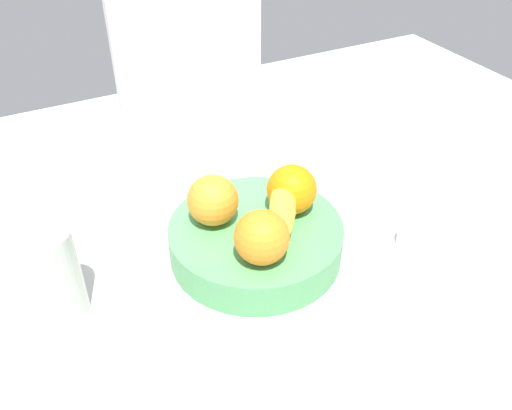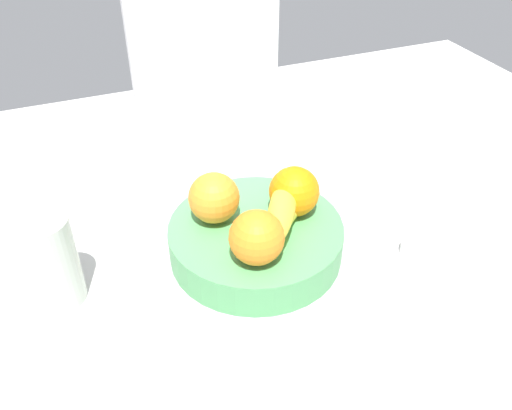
# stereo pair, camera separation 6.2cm
# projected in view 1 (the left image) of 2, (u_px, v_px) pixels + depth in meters

# --- Properties ---
(ground_plane) EXTENTS (1.80, 1.40, 0.03)m
(ground_plane) POSITION_uv_depth(u_px,v_px,m) (261.00, 267.00, 0.87)
(ground_plane) COLOR #B9B9B6
(fruit_bowl) EXTENTS (0.27, 0.27, 0.06)m
(fruit_bowl) POSITION_uv_depth(u_px,v_px,m) (256.00, 240.00, 0.86)
(fruit_bowl) COLOR #509D5C
(fruit_bowl) RESTS_ON ground_plane
(orange_front_left) EXTENTS (0.08, 0.08, 0.08)m
(orange_front_left) POSITION_uv_depth(u_px,v_px,m) (213.00, 200.00, 0.83)
(orange_front_left) COLOR orange
(orange_front_left) RESTS_ON fruit_bowl
(orange_front_right) EXTENTS (0.08, 0.08, 0.08)m
(orange_front_right) POSITION_uv_depth(u_px,v_px,m) (262.00, 237.00, 0.76)
(orange_front_right) COLOR orange
(orange_front_right) RESTS_ON fruit_bowl
(orange_center) EXTENTS (0.08, 0.08, 0.08)m
(orange_center) POSITION_uv_depth(u_px,v_px,m) (292.00, 190.00, 0.85)
(orange_center) COLOR orange
(orange_center) RESTS_ON fruit_bowl
(banana_bunch) EXTENTS (0.16, 0.17, 0.06)m
(banana_bunch) POSITION_uv_depth(u_px,v_px,m) (282.00, 211.00, 0.82)
(banana_bunch) COLOR yellow
(banana_bunch) RESTS_ON fruit_bowl
(cutting_board) EXTENTS (0.28, 0.02, 0.36)m
(cutting_board) POSITION_uv_depth(u_px,v_px,m) (192.00, 73.00, 1.01)
(cutting_board) COLOR white
(cutting_board) RESTS_ON ground_plane
(thermos_tumbler) EXTENTS (0.07, 0.07, 0.14)m
(thermos_tumbler) POSITION_uv_depth(u_px,v_px,m) (53.00, 274.00, 0.74)
(thermos_tumbler) COLOR #B6C0B4
(thermos_tumbler) RESTS_ON ground_plane
(jar_lid) EXTENTS (0.07, 0.07, 0.02)m
(jar_lid) POSITION_uv_depth(u_px,v_px,m) (417.00, 240.00, 0.89)
(jar_lid) COLOR silver
(jar_lid) RESTS_ON ground_plane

